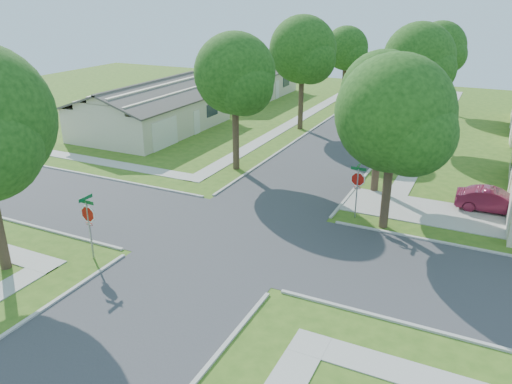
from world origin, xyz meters
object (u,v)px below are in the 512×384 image
Objects in this scene: house_nw_far at (243,83)px; car_curb_west at (376,84)px; tree_e_near at (384,97)px; tree_w_near at (236,77)px; tree_w_far at (346,50)px; stop_sign_sw at (88,217)px; stop_sign_ne at (358,181)px; tree_ne_corner at (395,119)px; car_driveway at (494,201)px; tree_e_far at (440,50)px; house_nw_near at (153,113)px; car_curb_east at (403,118)px; tree_e_mid at (419,62)px; tree_w_mid at (303,53)px.

car_curb_west is (12.79, 11.00, -0.78)m from house_nw_far.
tree_w_near is at bearing 180.00° from tree_e_near.
tree_w_far reaches higher than car_curb_west.
stop_sign_sw is 1.00× the size of stop_sign_ne.
tree_ne_corner is (1.66, -0.49, 3.56)m from stop_sign_ne.
tree_w_near is (-9.40, 0.00, 0.47)m from tree_e_near.
stop_sign_sw is at bearing 128.26° from car_driveway.
tree_w_far is at bearing -180.00° from tree_e_far.
tree_e_far is 1.01× the size of tree_ne_corner.
tree_w_near is (0.06, 13.71, 4.08)m from stop_sign_sw.
house_nw_near is 3.31× the size of car_curb_east.
tree_e_mid is 0.96× the size of tree_w_mid.
tree_ne_corner is at bearing -25.77° from house_nw_near.
tree_e_far reaches higher than tree_w_far.
house_nw_far is (-20.69, 27.30, -0.51)m from stop_sign_ne.
tree_w_mid reaches higher than car_curb_east.
tree_w_mid is at bearing 119.80° from stop_sign_ne.
tree_ne_corner is 2.24× the size of car_driveway.
stop_sign_sw is 0.77× the size of car_driveway.
tree_e_near is 0.95× the size of tree_e_far.
tree_ne_corner is (11.00, -4.80, -0.52)m from tree_w_near.
tree_e_mid reaches higher than car_driveway.
tree_w_far is 30.26m from car_driveway.
tree_ne_corner is at bearing -89.69° from car_curb_east.
tree_e_near reaches higher than stop_sign_sw.
tree_e_mid is (9.46, 25.71, 4.22)m from stop_sign_sw.
car_driveway is (4.85, 4.49, -4.95)m from tree_ne_corner.
tree_w_near is 0.66× the size of house_nw_far.
tree_e_near is 2.01× the size of car_curb_east.
tree_e_near is at bearing -51.95° from tree_w_mid.
tree_ne_corner reaches higher than house_nw_far.
stop_sign_ne is (9.40, 9.40, 0.00)m from stop_sign_sw.
house_nw_near is 30.80m from car_curb_west.
car_curb_east is (-1.55, -8.05, -5.28)m from tree_e_far.
stop_sign_ne is at bearing -93.92° from car_curb_east.
tree_e_far is at bearing 71.12° from car_curb_east.
stop_sign_ne is 0.77× the size of car_driveway.
stop_sign_ne reaches higher than car_curb_east.
stop_sign_ne is 0.34× the size of tree_ne_corner.
stop_sign_ne is 3.96m from tree_ne_corner.
stop_sign_sw is at bearing -103.73° from tree_e_far.
car_curb_east is (-1.55, 16.95, -4.94)m from tree_e_near.
tree_w_near is 2.18× the size of car_curb_east.
tree_e_mid is 1.06× the size of tree_e_far.
tree_e_near is at bearing 55.41° from stop_sign_sw.
house_nw_near is at bearing -120.82° from tree_w_far.
tree_e_near reaches higher than stop_sign_ne.
tree_e_mid is at bearing 89.97° from tree_e_near.
stop_sign_ne is 0.22× the size of house_nw_far.
tree_w_near is (-9.40, -12.00, -0.14)m from tree_e_mid.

